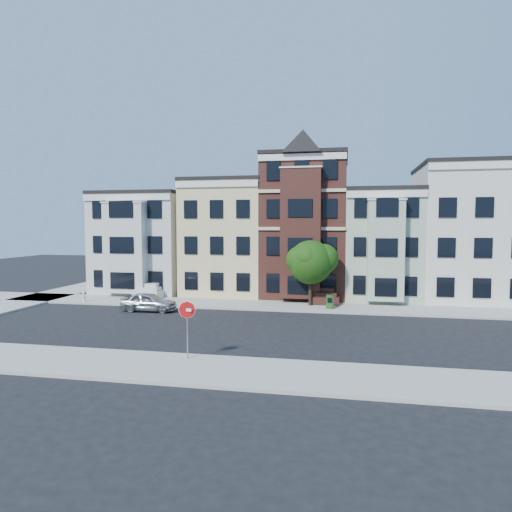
% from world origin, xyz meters
% --- Properties ---
extents(ground, '(120.00, 120.00, 0.00)m').
position_xyz_m(ground, '(0.00, 0.00, 0.00)').
color(ground, black).
extents(far_sidewalk, '(60.00, 4.00, 0.15)m').
position_xyz_m(far_sidewalk, '(0.00, 8.00, 0.07)').
color(far_sidewalk, '#9E9B93').
rests_on(far_sidewalk, ground).
extents(near_sidewalk, '(60.00, 4.00, 0.15)m').
position_xyz_m(near_sidewalk, '(0.00, -8.00, 0.07)').
color(near_sidewalk, '#9E9B93').
rests_on(near_sidewalk, ground).
extents(house_white, '(8.00, 9.00, 9.00)m').
position_xyz_m(house_white, '(-15.00, 14.50, 4.50)').
color(house_white, beige).
rests_on(house_white, ground).
extents(house_yellow, '(7.00, 9.00, 10.00)m').
position_xyz_m(house_yellow, '(-7.00, 14.50, 5.00)').
color(house_yellow, beige).
rests_on(house_yellow, ground).
extents(house_brown, '(7.00, 9.00, 12.00)m').
position_xyz_m(house_brown, '(0.00, 14.50, 6.00)').
color(house_brown, '#381914').
rests_on(house_brown, ground).
extents(house_green, '(6.00, 9.00, 9.00)m').
position_xyz_m(house_green, '(6.50, 14.50, 4.50)').
color(house_green, '#A5B89A').
rests_on(house_green, ground).
extents(house_cream, '(8.00, 9.00, 11.00)m').
position_xyz_m(house_cream, '(13.50, 14.50, 5.50)').
color(house_cream, silver).
rests_on(house_cream, ground).
extents(street_tree, '(6.83, 6.83, 6.16)m').
position_xyz_m(street_tree, '(0.88, 8.28, 3.23)').
color(street_tree, '#255212').
rests_on(street_tree, far_sidewalk).
extents(parked_car, '(4.08, 1.75, 1.37)m').
position_xyz_m(parked_car, '(-10.54, 4.38, 0.69)').
color(parked_car, '#A8ABAF').
rests_on(parked_car, ground).
extents(newspaper_box, '(0.52, 0.48, 1.02)m').
position_xyz_m(newspaper_box, '(2.41, 7.15, 0.66)').
color(newspaper_box, '#1E551B').
rests_on(newspaper_box, far_sidewalk).
extents(fire_hydrant, '(0.32, 0.32, 0.69)m').
position_xyz_m(fire_hydrant, '(-17.00, 6.39, 0.50)').
color(fire_hydrant, silver).
rests_on(fire_hydrant, far_sidewalk).
extents(stop_sign, '(0.84, 0.31, 3.03)m').
position_xyz_m(stop_sign, '(-3.57, -6.82, 1.67)').
color(stop_sign, '#BA0D10').
rests_on(stop_sign, near_sidewalk).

